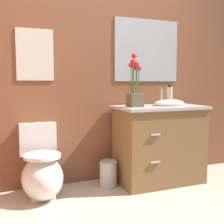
{
  "coord_description": "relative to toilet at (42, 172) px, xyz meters",
  "views": [
    {
      "loc": [
        -1.07,
        -1.51,
        1.08
      ],
      "look_at": [
        -0.03,
        1.11,
        0.79
      ],
      "focal_mm": 46.05,
      "sensor_mm": 36.0,
      "label": 1
    }
  ],
  "objects": [
    {
      "name": "toilet",
      "position": [
        0.0,
        0.0,
        0.0
      ],
      "size": [
        0.38,
        0.59,
        0.69
      ],
      "color": "white",
      "rests_on": "ground_plane"
    },
    {
      "name": "wall_back",
      "position": [
        0.91,
        0.3,
        1.01
      ],
      "size": [
        4.4,
        0.05,
        2.5
      ],
      "primitive_type": "cube",
      "color": "brown",
      "rests_on": "ground_plane"
    },
    {
      "name": "vanity_cabinet",
      "position": [
        1.26,
        -0.03,
        0.19
      ],
      "size": [
        0.94,
        0.56,
        1.02
      ],
      "color": "brown",
      "rests_on": "ground_plane"
    },
    {
      "name": "wall_poster",
      "position": [
        0.0,
        0.27,
        1.11
      ],
      "size": [
        0.36,
        0.01,
        0.51
      ],
      "primitive_type": "cube",
      "color": "silver"
    },
    {
      "name": "flower_vase",
      "position": [
        0.95,
        -0.05,
        0.79
      ],
      "size": [
        0.14,
        0.14,
        0.54
      ],
      "color": "brown",
      "rests_on": "vanity_cabinet"
    },
    {
      "name": "trash_bin",
      "position": [
        0.68,
        0.03,
        -0.11
      ],
      "size": [
        0.18,
        0.18,
        0.27
      ],
      "color": "#B7B7BC",
      "rests_on": "ground_plane"
    },
    {
      "name": "wall_mirror",
      "position": [
        1.25,
        0.27,
        1.21
      ],
      "size": [
        0.8,
        0.01,
        0.7
      ],
      "primitive_type": "cube",
      "color": "#B2BCC6"
    },
    {
      "name": "soap_bottle",
      "position": [
        1.37,
        -0.03,
        0.7
      ],
      "size": [
        0.06,
        0.06,
        0.22
      ],
      "color": "beige",
      "rests_on": "vanity_cabinet"
    }
  ]
}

